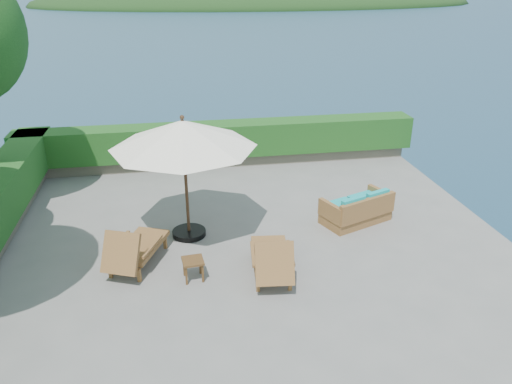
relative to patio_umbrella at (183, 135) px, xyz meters
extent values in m
plane|color=gray|center=(1.25, -1.05, -2.44)|extent=(12.00, 12.00, 0.00)
cube|color=#5B5348|center=(1.25, -1.05, -3.99)|extent=(12.00, 12.00, 3.00)
plane|color=#19364F|center=(1.25, -1.05, -5.44)|extent=(600.00, 600.00, 0.00)
ellipsoid|color=black|center=(26.25, 138.95, -5.44)|extent=(126.00, 57.60, 12.60)
cube|color=#656051|center=(1.25, 4.55, -2.26)|extent=(12.00, 0.60, 0.36)
cube|color=#144817|center=(1.25, 4.55, -1.59)|extent=(12.40, 0.90, 1.00)
cylinder|color=black|center=(0.00, 0.00, -2.38)|extent=(0.82, 0.82, 0.12)
cylinder|color=#392414|center=(0.00, 0.00, -1.05)|extent=(0.07, 0.07, 2.78)
cone|color=white|center=(0.00, 0.00, 0.03)|extent=(3.38, 3.38, 0.61)
sphere|color=#392414|center=(0.00, 0.00, 0.40)|extent=(0.11, 0.11, 0.10)
cube|color=brown|center=(-1.64, -1.52, -2.30)|extent=(0.09, 0.09, 0.29)
cube|color=brown|center=(-1.07, -1.76, -2.30)|extent=(0.09, 0.09, 0.29)
cube|color=brown|center=(-1.13, -0.28, -2.30)|extent=(0.09, 0.09, 0.29)
cube|color=brown|center=(-0.55, -0.52, -2.30)|extent=(0.09, 0.09, 0.29)
cube|color=brown|center=(-1.05, -0.92, -2.11)|extent=(1.24, 1.62, 0.10)
cube|color=brown|center=(-1.38, -1.69, -1.80)|extent=(0.86, 0.72, 0.78)
cube|color=brown|center=(-1.49, -0.98, -1.94)|extent=(0.43, 0.90, 0.06)
cube|color=brown|center=(-0.79, -1.27, -1.94)|extent=(0.43, 0.90, 0.06)
cube|color=brown|center=(1.20, -2.48, -2.30)|extent=(0.07, 0.07, 0.29)
cube|color=brown|center=(1.82, -2.55, -2.30)|extent=(0.07, 0.07, 0.29)
cube|color=brown|center=(1.35, -1.15, -2.30)|extent=(0.07, 0.07, 0.29)
cube|color=brown|center=(1.97, -1.22, -2.30)|extent=(0.07, 0.07, 0.29)
cube|color=brown|center=(1.60, -1.74, -2.11)|extent=(0.89, 1.52, 0.10)
cube|color=brown|center=(1.51, -2.57, -1.79)|extent=(0.78, 0.55, 0.78)
cube|color=brown|center=(1.20, -1.92, -1.94)|extent=(0.17, 0.95, 0.06)
cube|color=brown|center=(1.95, -2.01, -1.94)|extent=(0.17, 0.95, 0.06)
cube|color=brown|center=(-0.14, -2.03, -2.24)|extent=(0.04, 0.04, 0.40)
cube|color=brown|center=(0.18, -1.99, -2.24)|extent=(0.04, 0.04, 0.40)
cube|color=brown|center=(-0.18, -1.70, -2.24)|extent=(0.04, 0.04, 0.40)
cube|color=brown|center=(0.15, -1.67, -2.24)|extent=(0.04, 0.04, 0.40)
cube|color=brown|center=(0.00, -1.85, -2.02)|extent=(0.45, 0.45, 0.05)
cube|color=brown|center=(4.08, 0.01, -2.26)|extent=(1.86, 1.39, 0.37)
cube|color=brown|center=(4.23, -0.35, -1.93)|extent=(1.60, 0.74, 0.51)
cube|color=brown|center=(3.34, -0.28, -1.98)|extent=(0.41, 0.82, 0.42)
cube|color=brown|center=(4.82, 0.31, -1.98)|extent=(0.41, 0.82, 0.42)
cube|color=teal|center=(3.70, -0.09, -1.99)|extent=(0.92, 0.89, 0.17)
cube|color=teal|center=(4.43, 0.20, -1.99)|extent=(0.92, 0.89, 0.17)
cube|color=teal|center=(3.83, -0.40, -1.78)|extent=(0.65, 0.36, 0.33)
cube|color=teal|center=(4.55, -0.12, -1.78)|extent=(0.65, 0.36, 0.33)
camera|label=1|loc=(-0.20, -10.41, 3.23)|focal=35.00mm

